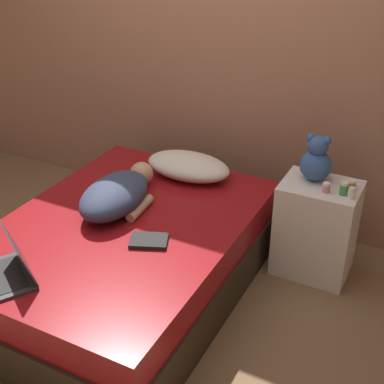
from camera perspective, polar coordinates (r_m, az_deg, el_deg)
ground_plane at (r=3.51m, az=-6.91°, el=-10.13°), size 12.00×12.00×0.00m
wall_back at (r=3.89m, az=2.22°, el=15.61°), size 8.00×0.06×2.60m
bed at (r=3.36m, az=-7.16°, el=-6.87°), size 1.38×1.89×0.50m
nightstand at (r=3.55m, az=13.07°, el=-3.83°), size 0.48×0.37×0.64m
pillow at (r=3.68m, az=-0.41°, el=2.79°), size 0.60×0.36×0.16m
person_lying at (r=3.33m, az=-7.96°, el=-0.17°), size 0.40×0.75×0.20m
laptop at (r=2.89m, az=-18.71°, el=-7.64°), size 0.43×0.39×0.23m
teddy_bear at (r=3.39m, az=13.11°, el=3.29°), size 0.20×0.20×0.30m
bottle_pink at (r=3.30m, az=14.12°, el=0.46°), size 0.05×0.05×0.06m
bottle_green at (r=3.29m, az=15.90°, el=0.37°), size 0.05×0.05×0.08m
bottle_white at (r=3.27m, az=16.66°, el=-0.11°), size 0.04×0.04×0.07m
bottle_amber at (r=3.37m, az=16.62°, el=0.76°), size 0.05×0.05×0.06m
book at (r=3.02m, az=-4.62°, el=-5.20°), size 0.25×0.22×0.02m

